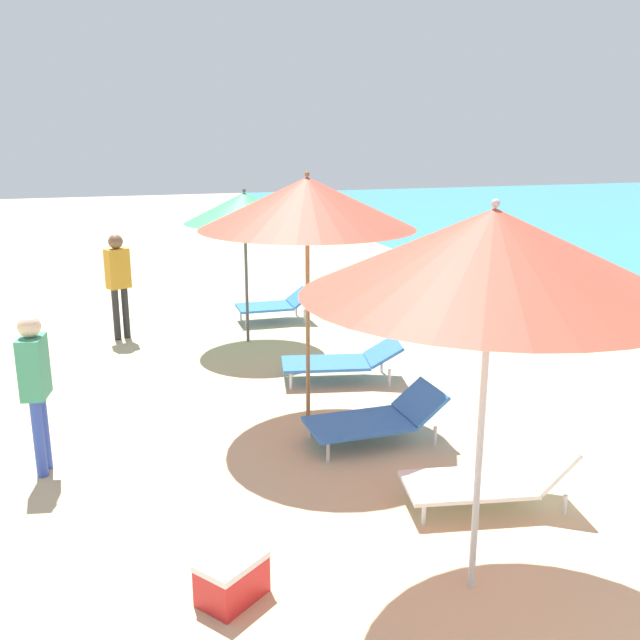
% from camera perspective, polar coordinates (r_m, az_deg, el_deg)
% --- Properties ---
extents(umbrella_second, '(2.59, 2.59, 2.90)m').
position_cam_1_polar(umbrella_second, '(4.76, 13.96, 5.39)').
color(umbrella_second, silver).
rests_on(umbrella_second, ground).
extents(lounger_second_shoreside, '(1.59, 0.92, 0.61)m').
position_cam_1_polar(lounger_second_shoreside, '(6.71, 13.85, -12.43)').
color(lounger_second_shoreside, white).
rests_on(lounger_second_shoreside, ground).
extents(umbrella_third, '(2.47, 2.47, 2.91)m').
position_cam_1_polar(umbrella_third, '(7.89, -1.06, 9.56)').
color(umbrella_third, olive).
rests_on(umbrella_third, ground).
extents(lounger_third_shoreside, '(1.74, 1.02, 0.55)m').
position_cam_1_polar(lounger_third_shoreside, '(9.60, 1.86, -3.31)').
color(lounger_third_shoreside, blue).
rests_on(lounger_third_shoreside, ground).
extents(lounger_third_inland, '(1.50, 0.70, 0.57)m').
position_cam_1_polar(lounger_third_inland, '(7.78, 4.69, -7.97)').
color(lounger_third_inland, blue).
rests_on(lounger_third_inland, ground).
extents(umbrella_farthest, '(1.93, 1.93, 2.49)m').
position_cam_1_polar(umbrella_farthest, '(11.13, -6.22, 9.13)').
color(umbrella_farthest, '#4C4C51').
rests_on(umbrella_farthest, ground).
extents(lounger_farthest_shoreside, '(1.34, 0.75, 0.56)m').
position_cam_1_polar(lounger_farthest_shoreside, '(12.66, -3.74, 1.30)').
color(lounger_farthest_shoreside, blue).
rests_on(lounger_farthest_shoreside, ground).
extents(person_walking_near, '(0.29, 0.40, 1.64)m').
position_cam_1_polar(person_walking_near, '(7.36, -22.34, -4.50)').
color(person_walking_near, '#334CB2').
rests_on(person_walking_near, ground).
extents(person_walking_mid, '(0.42, 0.35, 1.75)m').
position_cam_1_polar(person_walking_mid, '(11.85, -16.23, 3.51)').
color(person_walking_mid, '#262628').
rests_on(person_walking_mid, ground).
extents(cooler_box, '(0.59, 0.56, 0.34)m').
position_cam_1_polar(cooler_box, '(5.45, -7.23, -20.28)').
color(cooler_box, red).
rests_on(cooler_box, ground).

